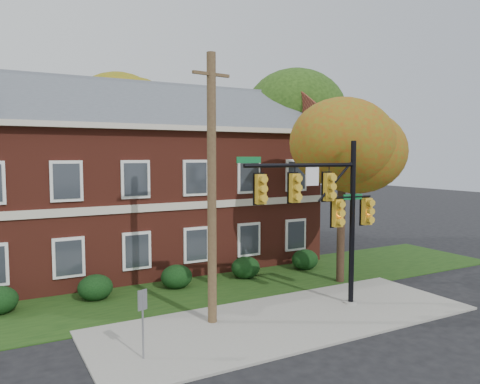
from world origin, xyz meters
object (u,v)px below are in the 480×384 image
hedge_center (177,277)px  hedge_right (246,267)px  tree_far_rear (124,112)px  hedge_left (95,288)px  hedge_far_right (305,260)px  sign_post (143,313)px  utility_pole (212,189)px  tree_right_rear (303,121)px  tree_near_right (348,137)px  traffic_signal (327,205)px  apartment_building (140,172)px

hedge_center → hedge_right: (3.50, 0.00, 0.00)m
hedge_right → tree_far_rear: 15.66m
hedge_left → hedge_far_right: size_ratio=1.00×
tree_far_rear → hedge_far_right: bearing=-66.6°
tree_far_rear → sign_post: tree_far_rear is taller
hedge_right → tree_far_rear: bearing=99.4°
hedge_left → hedge_right: bearing=0.0°
tree_far_rear → utility_pole: (-1.84, -17.79, -4.13)m
tree_right_rear → tree_far_rear: size_ratio=0.92×
hedge_center → tree_far_rear: bearing=84.1°
tree_near_right → traffic_signal: 4.91m
hedge_left → traffic_signal: traffic_signal is taller
hedge_far_right → tree_far_rear: (-5.66, 13.09, 8.32)m
hedge_center → hedge_left: bearing=180.0°
hedge_center → hedge_right: 3.50m
apartment_building → tree_near_right: apartment_building is taller
hedge_left → utility_pole: utility_pole is taller
tree_near_right → traffic_signal: bearing=-142.0°
hedge_far_right → tree_near_right: 6.77m
apartment_building → hedge_far_right: apartment_building is taller
hedge_right → apartment_building: bearing=123.7°
sign_post → tree_right_rear: bearing=21.5°
apartment_building → traffic_signal: size_ratio=2.93×
hedge_center → tree_right_rear: size_ratio=0.13×
hedge_left → tree_far_rear: 16.25m
apartment_building → hedge_left: 7.73m
hedge_far_right → tree_right_rear: (4.31, 6.11, 7.60)m
hedge_right → tree_far_rear: (-2.16, 13.09, 8.32)m
hedge_center → hedge_right: size_ratio=1.00×
hedge_center → hedge_far_right: 7.00m
tree_far_rear → hedge_right: bearing=-80.6°
tree_near_right → utility_pole: utility_pole is taller
hedge_far_right → tree_right_rear: 10.66m
tree_near_right → traffic_signal: size_ratio=1.34×
utility_pole → hedge_far_right: bearing=23.6°
hedge_left → hedge_far_right: same height
apartment_building → hedge_far_right: size_ratio=13.43×
tree_right_rear → utility_pole: size_ratio=1.14×
tree_right_rear → utility_pole: tree_right_rear is taller
hedge_center → hedge_far_right: (7.00, 0.00, 0.00)m
apartment_building → hedge_center: apartment_building is taller
tree_right_rear → utility_pole: (-11.81, -10.81, -3.41)m
hedge_center → traffic_signal: bearing=-53.4°
apartment_building → tree_far_rear: 8.84m
apartment_building → hedge_far_right: 9.82m
apartment_building → tree_near_right: (7.22, -8.09, 1.68)m
hedge_right → tree_right_rear: size_ratio=0.13×
sign_post → tree_far_rear: bearing=57.4°
tree_far_rear → tree_near_right: bearing=-69.7°
hedge_far_right → tree_right_rear: bearing=54.8°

